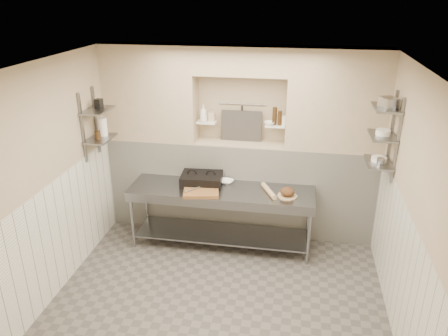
% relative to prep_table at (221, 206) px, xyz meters
% --- Properties ---
extents(floor, '(4.00, 3.90, 0.10)m').
position_rel_prep_table_xyz_m(floor, '(0.18, -1.18, -0.69)').
color(floor, '#57534D').
rests_on(floor, ground).
extents(ceiling, '(4.00, 3.90, 0.10)m').
position_rel_prep_table_xyz_m(ceiling, '(0.18, -1.18, 2.21)').
color(ceiling, silver).
rests_on(ceiling, ground).
extents(wall_left, '(0.10, 3.90, 2.80)m').
position_rel_prep_table_xyz_m(wall_left, '(-1.87, -1.18, 0.76)').
color(wall_left, tan).
rests_on(wall_left, ground).
extents(wall_right, '(0.10, 3.90, 2.80)m').
position_rel_prep_table_xyz_m(wall_right, '(2.23, -1.18, 0.76)').
color(wall_right, tan).
rests_on(wall_right, ground).
extents(wall_back, '(4.00, 0.10, 2.80)m').
position_rel_prep_table_xyz_m(wall_back, '(0.18, 0.82, 0.76)').
color(wall_back, tan).
rests_on(wall_back, ground).
extents(wall_front, '(4.00, 0.10, 2.80)m').
position_rel_prep_table_xyz_m(wall_front, '(0.18, -3.18, 0.76)').
color(wall_front, tan).
rests_on(wall_front, ground).
extents(backwall_lower, '(4.00, 0.40, 1.40)m').
position_rel_prep_table_xyz_m(backwall_lower, '(0.18, 0.57, 0.06)').
color(backwall_lower, white).
rests_on(backwall_lower, floor).
extents(alcove_sill, '(1.30, 0.40, 0.02)m').
position_rel_prep_table_xyz_m(alcove_sill, '(0.18, 0.57, 0.77)').
color(alcove_sill, tan).
rests_on(alcove_sill, backwall_lower).
extents(backwall_pillar_left, '(1.35, 0.40, 1.40)m').
position_rel_prep_table_xyz_m(backwall_pillar_left, '(-1.14, 0.57, 1.46)').
color(backwall_pillar_left, tan).
rests_on(backwall_pillar_left, backwall_lower).
extents(backwall_pillar_right, '(1.35, 0.40, 1.40)m').
position_rel_prep_table_xyz_m(backwall_pillar_right, '(1.51, 0.57, 1.46)').
color(backwall_pillar_right, tan).
rests_on(backwall_pillar_right, backwall_lower).
extents(backwall_header, '(1.30, 0.40, 0.40)m').
position_rel_prep_table_xyz_m(backwall_header, '(0.18, 0.57, 1.96)').
color(backwall_header, tan).
rests_on(backwall_header, backwall_lower).
extents(wainscot_left, '(0.02, 3.90, 1.40)m').
position_rel_prep_table_xyz_m(wainscot_left, '(-1.81, -1.18, 0.06)').
color(wainscot_left, white).
rests_on(wainscot_left, floor).
extents(wainscot_right, '(0.02, 3.90, 1.40)m').
position_rel_prep_table_xyz_m(wainscot_right, '(2.17, -1.18, 0.06)').
color(wainscot_right, white).
rests_on(wainscot_right, floor).
extents(alcove_shelf_left, '(0.28, 0.16, 0.02)m').
position_rel_prep_table_xyz_m(alcove_shelf_left, '(-0.32, 0.57, 1.06)').
color(alcove_shelf_left, white).
rests_on(alcove_shelf_left, backwall_lower).
extents(alcove_shelf_right, '(0.28, 0.16, 0.02)m').
position_rel_prep_table_xyz_m(alcove_shelf_right, '(0.68, 0.57, 1.06)').
color(alcove_shelf_right, white).
rests_on(alcove_shelf_right, backwall_lower).
extents(utensil_rail, '(0.70, 0.02, 0.02)m').
position_rel_prep_table_xyz_m(utensil_rail, '(0.18, 0.74, 1.31)').
color(utensil_rail, gray).
rests_on(utensil_rail, wall_back).
extents(hanging_steel, '(0.02, 0.02, 0.30)m').
position_rel_prep_table_xyz_m(hanging_steel, '(0.18, 0.72, 1.14)').
color(hanging_steel, black).
rests_on(hanging_steel, utensil_rail).
extents(splash_panel, '(0.60, 0.08, 0.45)m').
position_rel_prep_table_xyz_m(splash_panel, '(0.18, 0.67, 1.00)').
color(splash_panel, '#383330').
rests_on(splash_panel, alcove_sill).
extents(shelf_rail_left_a, '(0.03, 0.03, 0.95)m').
position_rel_prep_table_xyz_m(shelf_rail_left_a, '(-1.79, 0.07, 1.16)').
color(shelf_rail_left_a, slate).
rests_on(shelf_rail_left_a, wall_left).
extents(shelf_rail_left_b, '(0.03, 0.03, 0.95)m').
position_rel_prep_table_xyz_m(shelf_rail_left_b, '(-1.79, -0.33, 1.16)').
color(shelf_rail_left_b, slate).
rests_on(shelf_rail_left_b, wall_left).
extents(wall_shelf_left_lower, '(0.30, 0.50, 0.02)m').
position_rel_prep_table_xyz_m(wall_shelf_left_lower, '(-1.66, -0.13, 0.96)').
color(wall_shelf_left_lower, slate).
rests_on(wall_shelf_left_lower, wall_left).
extents(wall_shelf_left_upper, '(0.30, 0.50, 0.03)m').
position_rel_prep_table_xyz_m(wall_shelf_left_upper, '(-1.66, -0.13, 1.36)').
color(wall_shelf_left_upper, slate).
rests_on(wall_shelf_left_upper, wall_left).
extents(shelf_rail_right_a, '(0.03, 0.03, 1.05)m').
position_rel_prep_table_xyz_m(shelf_rail_right_a, '(2.16, 0.07, 1.21)').
color(shelf_rail_right_a, slate).
rests_on(shelf_rail_right_a, wall_right).
extents(shelf_rail_right_b, '(0.03, 0.03, 1.05)m').
position_rel_prep_table_xyz_m(shelf_rail_right_b, '(2.16, -0.33, 1.21)').
color(shelf_rail_right_b, slate).
rests_on(shelf_rail_right_b, wall_right).
extents(wall_shelf_right_lower, '(0.30, 0.50, 0.02)m').
position_rel_prep_table_xyz_m(wall_shelf_right_lower, '(2.02, -0.13, 0.86)').
color(wall_shelf_right_lower, slate).
rests_on(wall_shelf_right_lower, wall_right).
extents(wall_shelf_right_mid, '(0.30, 0.50, 0.02)m').
position_rel_prep_table_xyz_m(wall_shelf_right_mid, '(2.02, -0.13, 1.21)').
color(wall_shelf_right_mid, slate).
rests_on(wall_shelf_right_mid, wall_right).
extents(wall_shelf_right_upper, '(0.30, 0.50, 0.03)m').
position_rel_prep_table_xyz_m(wall_shelf_right_upper, '(2.02, -0.13, 1.56)').
color(wall_shelf_right_upper, slate).
rests_on(wall_shelf_right_upper, wall_right).
extents(prep_table, '(2.60, 0.70, 0.90)m').
position_rel_prep_table_xyz_m(prep_table, '(0.00, 0.00, 0.00)').
color(prep_table, gray).
rests_on(prep_table, floor).
extents(panini_press, '(0.60, 0.46, 0.16)m').
position_rel_prep_table_xyz_m(panini_press, '(-0.31, 0.13, 0.34)').
color(panini_press, black).
rests_on(panini_press, prep_table).
extents(cutting_board, '(0.53, 0.42, 0.04)m').
position_rel_prep_table_xyz_m(cutting_board, '(-0.25, -0.18, 0.28)').
color(cutting_board, '#935E36').
rests_on(cutting_board, prep_table).
extents(knife_blade, '(0.29, 0.04, 0.01)m').
position_rel_prep_table_xyz_m(knife_blade, '(-0.23, -0.05, 0.31)').
color(knife_blade, gray).
rests_on(knife_blade, cutting_board).
extents(tongs, '(0.18, 0.20, 0.02)m').
position_rel_prep_table_xyz_m(tongs, '(-0.37, -0.17, 0.31)').
color(tongs, gray).
rests_on(tongs, cutting_board).
extents(mixing_bowl, '(0.22, 0.22, 0.05)m').
position_rel_prep_table_xyz_m(mixing_bowl, '(0.04, 0.23, 0.28)').
color(mixing_bowl, white).
rests_on(mixing_bowl, prep_table).
extents(rolling_pin, '(0.25, 0.44, 0.07)m').
position_rel_prep_table_xyz_m(rolling_pin, '(0.66, 0.01, 0.29)').
color(rolling_pin, tan).
rests_on(rolling_pin, prep_table).
extents(bread_board, '(0.26, 0.26, 0.02)m').
position_rel_prep_table_xyz_m(bread_board, '(0.92, -0.06, 0.27)').
color(bread_board, tan).
rests_on(bread_board, prep_table).
extents(bread_loaf, '(0.19, 0.19, 0.12)m').
position_rel_prep_table_xyz_m(bread_loaf, '(0.92, -0.06, 0.33)').
color(bread_loaf, '#4C2D19').
rests_on(bread_loaf, bread_board).
extents(bottle_soap, '(0.12, 0.12, 0.25)m').
position_rel_prep_table_xyz_m(bottle_soap, '(-0.35, 0.52, 1.20)').
color(bottle_soap, white).
rests_on(bottle_soap, alcove_shelf_left).
extents(jar_alcove, '(0.09, 0.09, 0.13)m').
position_rel_prep_table_xyz_m(jar_alcove, '(-0.24, 0.60, 1.14)').
color(jar_alcove, tan).
rests_on(jar_alcove, alcove_shelf_left).
extents(bowl_alcove, '(0.19, 0.19, 0.05)m').
position_rel_prep_table_xyz_m(bowl_alcove, '(0.60, 0.55, 1.09)').
color(bowl_alcove, white).
rests_on(bowl_alcove, alcove_shelf_right).
extents(condiment_a, '(0.06, 0.06, 0.20)m').
position_rel_prep_table_xyz_m(condiment_a, '(0.74, 0.56, 1.17)').
color(condiment_a, '#301D0C').
rests_on(condiment_a, alcove_shelf_right).
extents(condiment_b, '(0.06, 0.06, 0.25)m').
position_rel_prep_table_xyz_m(condiment_b, '(0.67, 0.57, 1.20)').
color(condiment_b, '#301D0C').
rests_on(condiment_b, alcove_shelf_right).
extents(condiment_c, '(0.08, 0.08, 0.13)m').
position_rel_prep_table_xyz_m(condiment_c, '(0.80, 0.59, 1.14)').
color(condiment_c, white).
rests_on(condiment_c, alcove_shelf_right).
extents(jug_left, '(0.12, 0.12, 0.25)m').
position_rel_prep_table_xyz_m(jug_left, '(-1.66, -0.03, 1.09)').
color(jug_left, white).
rests_on(jug_left, wall_shelf_left_lower).
extents(jar_left, '(0.08, 0.08, 0.12)m').
position_rel_prep_table_xyz_m(jar_left, '(-1.66, -0.20, 1.03)').
color(jar_left, '#301D0C').
rests_on(jar_left, wall_shelf_left_lower).
extents(box_left_upper, '(0.10, 0.10, 0.13)m').
position_rel_prep_table_xyz_m(box_left_upper, '(-1.66, -0.07, 1.43)').
color(box_left_upper, black).
rests_on(box_left_upper, wall_shelf_left_upper).
extents(bowl_right, '(0.19, 0.19, 0.06)m').
position_rel_prep_table_xyz_m(bowl_right, '(2.02, -0.12, 0.90)').
color(bowl_right, white).
rests_on(bowl_right, wall_shelf_right_lower).
extents(canister_right, '(0.09, 0.09, 0.09)m').
position_rel_prep_table_xyz_m(canister_right, '(2.02, -0.24, 0.91)').
color(canister_right, gray).
rests_on(canister_right, wall_shelf_right_lower).
extents(bowl_right_mid, '(0.17, 0.17, 0.06)m').
position_rel_prep_table_xyz_m(bowl_right_mid, '(2.02, -0.13, 1.25)').
color(bowl_right_mid, white).
rests_on(bowl_right_mid, wall_shelf_right_mid).
extents(basket_right, '(0.23, 0.25, 0.13)m').
position_rel_prep_table_xyz_m(basket_right, '(2.02, -0.21, 1.63)').
color(basket_right, gray).
rests_on(basket_right, wall_shelf_right_upper).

